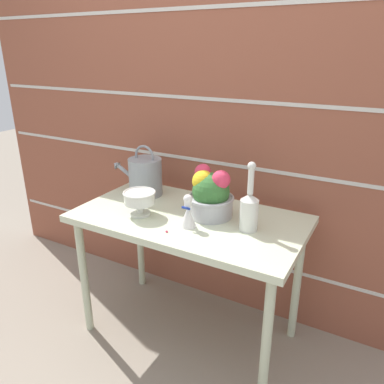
{
  "coord_description": "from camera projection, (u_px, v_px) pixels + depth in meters",
  "views": [
    {
      "loc": [
        0.86,
        -1.52,
        1.54
      ],
      "look_at": [
        0.0,
        0.03,
        0.86
      ],
      "focal_mm": 35.0,
      "sensor_mm": 36.0,
      "label": 1
    }
  ],
  "objects": [
    {
      "name": "ground_plane",
      "position": [
        189.0,
        331.0,
        2.18
      ],
      "size": [
        12.0,
        12.0,
        0.0
      ],
      "primitive_type": "plane",
      "color": "gray"
    },
    {
      "name": "crystal_pedestal_bowl",
      "position": [
        140.0,
        199.0,
        1.9
      ],
      "size": [
        0.17,
        0.17,
        0.13
      ],
      "color": "silver",
      "rests_on": "patio_table"
    },
    {
      "name": "watering_can",
      "position": [
        145.0,
        176.0,
        2.16
      ],
      "size": [
        0.34,
        0.19,
        0.3
      ],
      "color": "gray",
      "rests_on": "patio_table"
    },
    {
      "name": "glass_decanter",
      "position": [
        249.0,
        208.0,
        1.73
      ],
      "size": [
        0.09,
        0.09,
        0.33
      ],
      "color": "silver",
      "rests_on": "patio_table"
    },
    {
      "name": "brick_wall",
      "position": [
        225.0,
        131.0,
        2.13
      ],
      "size": [
        3.6,
        0.08,
        2.2
      ],
      "color": "brown",
      "rests_on": "ground_plane"
    },
    {
      "name": "figurine_vase",
      "position": [
        188.0,
        214.0,
        1.78
      ],
      "size": [
        0.08,
        0.08,
        0.16
      ],
      "color": "white",
      "rests_on": "patio_table"
    },
    {
      "name": "flower_planter",
      "position": [
        210.0,
        194.0,
        1.88
      ],
      "size": [
        0.24,
        0.24,
        0.26
      ],
      "color": "#ADADB2",
      "rests_on": "patio_table"
    },
    {
      "name": "fallen_petal",
      "position": [
        167.0,
        232.0,
        1.74
      ],
      "size": [
        0.01,
        0.01,
        0.01
      ],
      "color": "#E03856",
      "rests_on": "patio_table"
    },
    {
      "name": "patio_table",
      "position": [
        189.0,
        230.0,
        1.94
      ],
      "size": [
        1.17,
        0.64,
        0.74
      ],
      "color": "beige",
      "rests_on": "ground_plane"
    }
  ]
}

